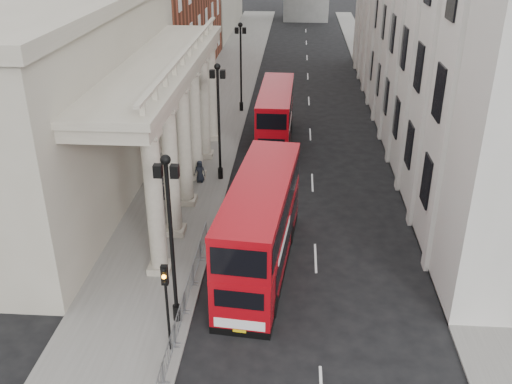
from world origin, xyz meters
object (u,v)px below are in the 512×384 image
at_px(pedestrian_c, 200,171).
at_px(lamp_post_north, 241,61).
at_px(lamp_post_south, 171,231).
at_px(bus_far, 276,115).
at_px(pedestrian_a, 161,186).
at_px(lamp_post_mid, 219,115).
at_px(pedestrian_b, 176,189).
at_px(traffic_light, 166,293).
at_px(bus_near, 261,224).

bearing_deg(pedestrian_c, lamp_post_north, 92.09).
xyz_separation_m(lamp_post_south, bus_far, (3.63, 23.89, -2.52)).
relative_size(lamp_post_south, pedestrian_a, 4.31).
relative_size(lamp_post_mid, lamp_post_north, 1.00).
relative_size(lamp_post_north, pedestrian_c, 5.21).
distance_m(pedestrian_a, pedestrian_b, 1.03).
bearing_deg(pedestrian_c, bus_far, 66.49).
height_order(lamp_post_south, pedestrian_b, lamp_post_south).
relative_size(lamp_post_mid, bus_far, 0.78).
bearing_deg(traffic_light, bus_near, 63.24).
relative_size(lamp_post_mid, pedestrian_b, 5.24).
bearing_deg(pedestrian_a, bus_far, 56.03).
bearing_deg(traffic_light, pedestrian_b, 100.14).
bearing_deg(bus_far, lamp_post_south, -97.47).
bearing_deg(bus_near, lamp_post_mid, 113.59).
bearing_deg(lamp_post_south, lamp_post_north, 90.00).
bearing_deg(bus_near, bus_far, 95.55).
bearing_deg(pedestrian_b, lamp_post_south, 83.78).
xyz_separation_m(traffic_light, bus_near, (3.49, 6.92, -0.46)).
bearing_deg(pedestrian_b, bus_near, 111.39).
height_order(lamp_post_mid, pedestrian_b, lamp_post_mid).
bearing_deg(lamp_post_mid, bus_far, 65.30).
xyz_separation_m(lamp_post_south, lamp_post_mid, (0.00, 16.00, 0.00)).
xyz_separation_m(lamp_post_mid, pedestrian_c, (-1.36, -0.66, -3.99)).
height_order(pedestrian_a, pedestrian_b, pedestrian_a).
relative_size(bus_near, pedestrian_b, 7.53).
height_order(bus_far, pedestrian_b, bus_far).
bearing_deg(bus_far, traffic_light, -96.59).
bearing_deg(lamp_post_mid, lamp_post_north, 90.00).
bearing_deg(lamp_post_north, bus_near, -82.45).
xyz_separation_m(traffic_light, pedestrian_c, (-1.46, 17.36, -2.19)).
height_order(bus_near, bus_far, bus_near).
height_order(lamp_post_mid, lamp_post_north, same).
distance_m(lamp_post_north, pedestrian_c, 17.19).
distance_m(lamp_post_south, lamp_post_north, 32.00).
xyz_separation_m(lamp_post_north, traffic_light, (0.10, -34.02, -1.80)).
distance_m(bus_near, pedestrian_b, 9.83).
bearing_deg(traffic_light, lamp_post_mid, 90.32).
height_order(lamp_post_north, bus_near, lamp_post_north).
distance_m(traffic_light, bus_far, 26.15).
height_order(bus_near, pedestrian_a, bus_near).
distance_m(bus_near, pedestrian_a, 10.43).
relative_size(lamp_post_south, bus_far, 0.78).
xyz_separation_m(lamp_post_north, pedestrian_b, (-2.48, -19.57, -4.00)).
bearing_deg(pedestrian_c, lamp_post_mid, 32.63).
xyz_separation_m(bus_near, pedestrian_a, (-7.09, 7.48, -1.56)).
relative_size(lamp_post_north, bus_far, 0.78).
distance_m(bus_far, pedestrian_a, 13.59).
bearing_deg(lamp_post_north, bus_far, -65.91).
height_order(bus_far, pedestrian_a, bus_far).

